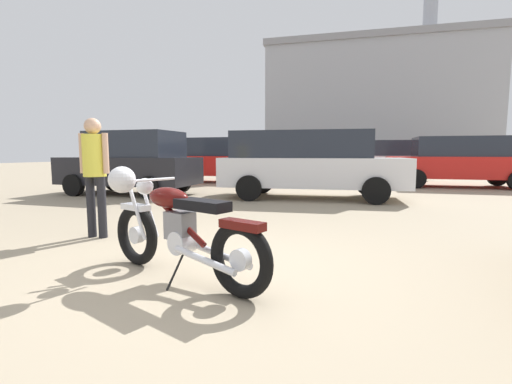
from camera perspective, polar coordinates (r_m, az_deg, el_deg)
ground_plane at (r=3.72m, az=-8.20°, el=-12.34°), size 80.00×80.00×0.00m
vintage_motorcycle at (r=3.43m, az=-12.76°, el=-5.54°), size 2.00×0.84×1.07m
bystander at (r=5.42m, az=-24.44°, el=3.96°), size 0.46×0.30×1.66m
dark_sedan_left at (r=14.63m, az=-6.86°, el=5.18°), size 3.96×1.94×1.78m
pale_sedan_back at (r=10.78m, az=-19.34°, el=4.49°), size 3.95×1.92×1.78m
silver_sedan_mid at (r=14.30m, az=30.18°, el=4.45°), size 4.80×2.19×1.74m
blue_hatchback_right at (r=9.44m, az=8.35°, el=4.72°), size 4.88×2.39×1.74m
red_hatchback_near at (r=17.21m, az=18.32°, el=5.14°), size 4.89×2.42×1.74m
industrial_building at (r=33.37m, az=18.23°, el=12.67°), size 17.93×11.48×18.50m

